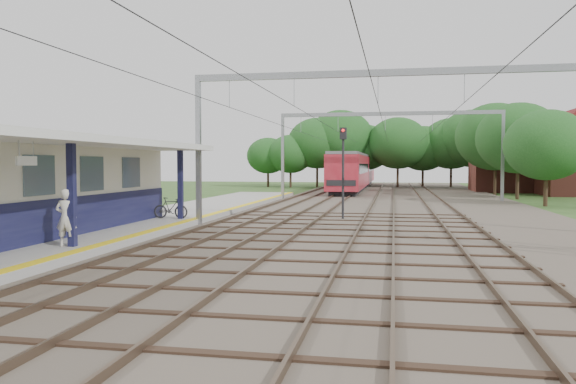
# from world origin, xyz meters

# --- Properties ---
(ground) EXTENTS (160.00, 160.00, 0.00)m
(ground) POSITION_xyz_m (0.00, 0.00, 0.00)
(ground) COLOR #2D4C1E
(ground) RESTS_ON ground
(ballast_bed) EXTENTS (18.00, 90.00, 0.10)m
(ballast_bed) POSITION_xyz_m (4.00, 30.00, 0.05)
(ballast_bed) COLOR #473D33
(ballast_bed) RESTS_ON ground
(platform) EXTENTS (5.00, 52.00, 0.35)m
(platform) POSITION_xyz_m (-7.50, 14.00, 0.17)
(platform) COLOR gray
(platform) RESTS_ON ground
(yellow_stripe) EXTENTS (0.45, 52.00, 0.01)m
(yellow_stripe) POSITION_xyz_m (-5.25, 14.00, 0.35)
(yellow_stripe) COLOR yellow
(yellow_stripe) RESTS_ON platform
(station_building) EXTENTS (3.41, 18.00, 3.40)m
(station_building) POSITION_xyz_m (-8.88, 7.00, 2.04)
(station_building) COLOR beige
(station_building) RESTS_ON platform
(canopy) EXTENTS (6.40, 20.00, 3.44)m
(canopy) POSITION_xyz_m (-7.77, 6.00, 3.64)
(canopy) COLOR #111237
(canopy) RESTS_ON platform
(rail_tracks) EXTENTS (11.80, 88.00, 0.15)m
(rail_tracks) POSITION_xyz_m (1.50, 30.00, 0.18)
(rail_tracks) COLOR brown
(rail_tracks) RESTS_ON ballast_bed
(catenary_system) EXTENTS (17.22, 88.00, 7.00)m
(catenary_system) POSITION_xyz_m (3.39, 25.28, 5.51)
(catenary_system) COLOR gray
(catenary_system) RESTS_ON ground
(tree_band) EXTENTS (31.72, 30.88, 8.82)m
(tree_band) POSITION_xyz_m (3.84, 57.12, 4.92)
(tree_band) COLOR #382619
(tree_band) RESTS_ON ground
(house_far) EXTENTS (8.00, 6.12, 8.66)m
(house_far) POSITION_xyz_m (16.00, 52.00, 3.23)
(house_far) COLOR brown
(house_far) RESTS_ON ground
(person) EXTENTS (0.72, 0.54, 1.80)m
(person) POSITION_xyz_m (-6.09, 5.97, 1.25)
(person) COLOR silver
(person) RESTS_ON platform
(bicycle) EXTENTS (1.67, 0.52, 0.99)m
(bicycle) POSITION_xyz_m (-6.39, 15.00, 0.85)
(bicycle) COLOR black
(bicycle) RESTS_ON platform
(train) EXTENTS (2.98, 37.15, 3.91)m
(train) POSITION_xyz_m (-0.50, 56.40, 2.18)
(train) COLOR black
(train) RESTS_ON ballast_bed
(signal_post) EXTENTS (0.35, 0.30, 4.77)m
(signal_post) POSITION_xyz_m (1.35, 18.92, 3.11)
(signal_post) COLOR black
(signal_post) RESTS_ON ground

